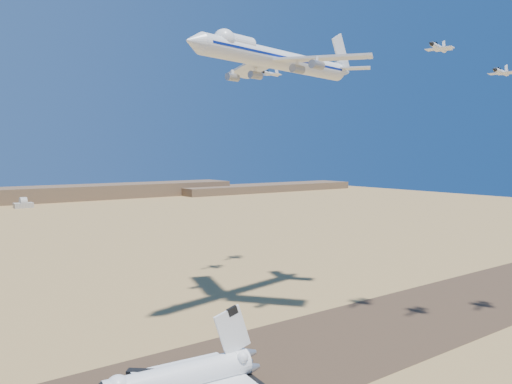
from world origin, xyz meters
TOP-DOWN VIEW (x-y plane):
  - ground at (0.00, 0.00)m, footprint 1200.00×1200.00m
  - runway at (0.00, 0.00)m, footprint 600.00×50.00m
  - ridgeline at (65.32, 527.31)m, footprint 960.00×90.00m
  - shuttle at (-20.87, -5.73)m, footprint 43.77×29.41m
  - carrier_747 at (38.23, 32.99)m, footprint 88.28×66.97m
  - chase_jet_a at (73.85, -8.52)m, footprint 16.18×9.41m
  - chase_jet_b at (82.61, -25.24)m, footprint 14.70×8.32m
  - chase_jet_d at (59.17, 79.26)m, footprint 14.91×8.07m
  - chase_jet_e at (81.01, 90.70)m, footprint 15.76×9.26m

SIDE VIEW (x-z plane):
  - ground at x=0.00m, z-range 0.00..0.00m
  - runway at x=0.00m, z-range 0.00..0.06m
  - shuttle at x=-20.87m, z-range -4.97..16.53m
  - ridgeline at x=65.32m, z-range -1.37..16.63m
  - chase_jet_b at x=82.61m, z-range 82.74..86.44m
  - carrier_747 at x=38.23m, z-range 81.47..103.39m
  - chase_jet_d at x=59.17m, z-range 91.97..95.68m
  - chase_jet_a at x=73.85m, z-range 91.88..96.00m
  - chase_jet_e at x=81.01m, z-range 96.65..100.68m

